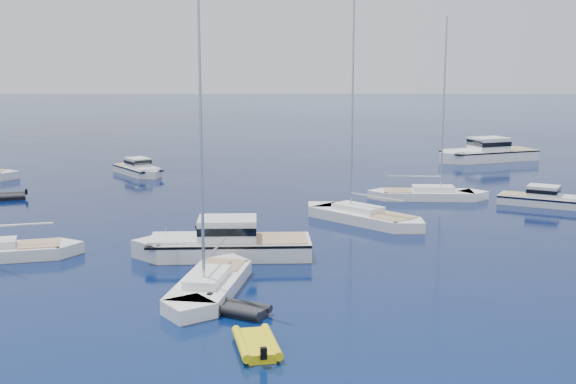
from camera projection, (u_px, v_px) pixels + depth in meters
name	position (u px, v px, depth m)	size (l,w,h in m)	color
ground	(232.00, 360.00, 28.81)	(400.00, 400.00, 0.00)	navy
motor_cruiser_centre	(224.00, 256.00, 43.65)	(3.37, 11.00, 2.89)	silver
motor_cruiser_far_r	(545.00, 206.00, 58.35)	(2.32, 7.57, 1.99)	silver
motor_cruiser_distant	(486.00, 161.00, 83.04)	(3.80, 12.43, 3.26)	white
motor_cruiser_horizon	(139.00, 174.00, 73.54)	(2.39, 7.82, 2.05)	silver
sailboat_fore	(210.00, 292.00, 37.11)	(2.65, 10.20, 14.99)	white
sailboat_mid_r	(363.00, 222.00, 52.70)	(2.84, 10.92, 16.05)	white
sailboat_centre	(428.00, 199.00, 61.06)	(2.63, 10.11, 14.87)	white
tender_yellow	(257.00, 350.00, 29.85)	(1.87, 3.36, 0.95)	yellow
tender_grey_near	(238.00, 314.00, 33.98)	(1.69, 2.96, 0.95)	black
tender_grey_far	(4.00, 199.00, 60.92)	(1.92, 3.47, 0.95)	black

